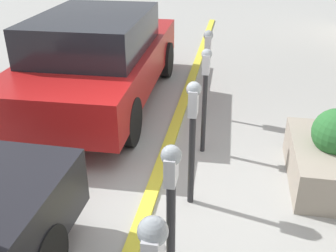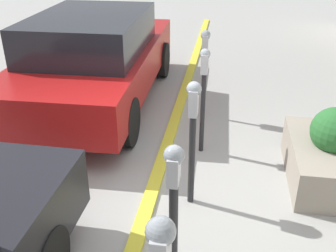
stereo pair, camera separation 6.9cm
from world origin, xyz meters
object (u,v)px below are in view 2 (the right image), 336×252
(parking_meter_farthest, at_px, (205,53))
(planter_box, at_px, (329,156))
(parking_meter_second, at_px, (174,192))
(parked_car_middle, at_px, (96,57))
(parking_meter_fourth, at_px, (204,84))
(parking_meter_middle, at_px, (193,123))

(parking_meter_farthest, relative_size, planter_box, 0.97)
(parking_meter_second, xyz_separation_m, parked_car_middle, (3.63, 1.86, -0.09))
(parking_meter_second, xyz_separation_m, parking_meter_farthest, (3.35, -0.00, 0.16))
(parking_meter_second, height_order, parking_meter_fourth, parking_meter_fourth)
(parking_meter_second, height_order, parking_meter_farthest, parking_meter_farthest)
(parking_meter_fourth, relative_size, planter_box, 1.00)
(parking_meter_middle, relative_size, parking_meter_farthest, 1.02)
(parking_meter_fourth, xyz_separation_m, parking_meter_farthest, (1.13, 0.07, 0.07))
(parking_meter_middle, relative_size, parked_car_middle, 0.31)
(planter_box, distance_m, parked_car_middle, 4.00)
(parking_meter_second, height_order, parking_meter_middle, parking_meter_middle)
(parking_meter_farthest, relative_size, parked_car_middle, 0.30)
(parking_meter_second, height_order, planter_box, parking_meter_second)
(parking_meter_second, height_order, parked_car_middle, parked_car_middle)
(planter_box, bearing_deg, parking_meter_fourth, 73.88)
(parking_meter_second, distance_m, parking_meter_fourth, 2.22)
(parking_meter_second, distance_m, parking_meter_middle, 1.08)
(planter_box, bearing_deg, parking_meter_second, 136.92)
(parking_meter_middle, xyz_separation_m, planter_box, (0.69, -1.60, -0.66))
(parking_meter_fourth, distance_m, planter_box, 1.77)
(parking_meter_farthest, bearing_deg, parking_meter_middle, -178.87)
(parking_meter_farthest, bearing_deg, parking_meter_second, 179.99)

